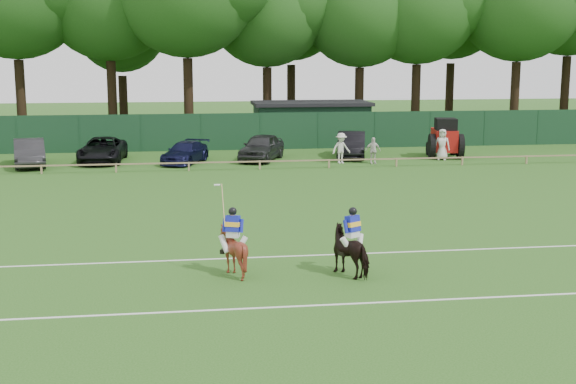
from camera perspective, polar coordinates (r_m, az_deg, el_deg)
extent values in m
plane|color=#1E4C14|center=(26.09, -0.17, -4.22)|extent=(160.00, 160.00, 0.00)
imported|color=black|center=(23.03, 4.78, -4.37)|extent=(1.57, 1.87, 1.45)
imported|color=maroon|center=(23.01, -4.09, -4.37)|extent=(1.55, 1.63, 1.45)
imported|color=#2A2A2C|center=(47.23, -18.61, 2.77)|extent=(2.59, 5.05, 1.59)
imported|color=black|center=(47.82, -13.58, 3.05)|extent=(2.76, 5.49, 1.49)
imported|color=#101234|center=(46.46, -7.63, 2.91)|extent=(3.34, 4.75, 1.28)
imported|color=#2C2D2F|center=(47.31, -1.98, 3.34)|extent=(3.63, 5.14, 1.62)
imported|color=black|center=(48.84, 4.72, 3.52)|extent=(2.81, 5.15, 1.61)
imported|color=beige|center=(46.11, 3.95, 3.26)|extent=(1.32, 1.00, 1.82)
imported|color=silver|center=(46.13, 6.31, 3.07)|extent=(0.94, 0.42, 1.58)
imported|color=silver|center=(48.37, 11.35, 3.47)|extent=(1.09, 0.91, 1.92)
cube|color=silver|center=(22.90, 4.80, -3.12)|extent=(0.44, 0.41, 0.18)
cube|color=#171FA9|center=(22.83, 4.81, -2.34)|extent=(0.50, 0.47, 0.51)
cube|color=yellow|center=(22.83, 4.81, -2.39)|extent=(0.52, 0.47, 0.18)
sphere|color=black|center=(22.75, 4.82, -1.43)|extent=(0.25, 0.25, 0.25)
cylinder|color=silver|center=(23.12, 5.34, -3.77)|extent=(0.35, 0.48, 0.59)
cylinder|color=silver|center=(22.76, 4.41, -3.98)|extent=(0.49, 0.24, 0.59)
cube|color=silver|center=(22.89, -4.10, -3.13)|extent=(0.43, 0.37, 0.18)
cube|color=#171FA9|center=(22.82, -4.11, -2.35)|extent=(0.48, 0.42, 0.51)
cube|color=yellow|center=(22.82, -4.11, -2.40)|extent=(0.50, 0.42, 0.18)
sphere|color=black|center=(22.74, -4.13, -1.44)|extent=(0.25, 0.25, 0.25)
cylinder|color=silver|center=(22.85, -3.50, -3.92)|extent=(0.46, 0.29, 0.59)
cylinder|color=silver|center=(22.99, -4.75, -3.85)|extent=(0.39, 0.44, 0.59)
cylinder|color=tan|center=(22.83, -4.82, -0.94)|extent=(0.08, 0.63, 1.17)
cube|color=silver|center=(20.41, 2.17, -8.39)|extent=(60.00, 0.10, 0.01)
cube|color=silver|center=(25.14, 0.15, -4.78)|extent=(60.00, 0.10, 0.01)
cube|color=#997F5B|center=(43.59, -3.41, 2.25)|extent=(62.00, 0.08, 0.08)
cube|color=#14351E|center=(52.40, -4.23, 4.48)|extent=(92.00, 0.04, 2.50)
cube|color=#14331E|center=(56.07, 1.71, 5.03)|extent=(8.00, 4.00, 2.80)
cube|color=black|center=(55.95, 1.72, 6.58)|extent=(8.40, 4.40, 0.24)
cube|color=#9B110E|center=(49.68, 11.49, 3.80)|extent=(1.77, 2.69, 1.35)
cube|color=black|center=(49.17, 11.61, 4.82)|extent=(1.46, 1.55, 0.94)
cylinder|color=black|center=(48.86, 10.59, 3.35)|extent=(0.58, 1.59, 1.56)
cylinder|color=black|center=(49.16, 12.64, 3.32)|extent=(0.58, 1.59, 1.56)
cylinder|color=black|center=(50.65, 10.40, 3.18)|extent=(0.45, 0.87, 0.83)
cylinder|color=black|center=(50.91, 12.14, 3.16)|extent=(0.45, 0.87, 0.83)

